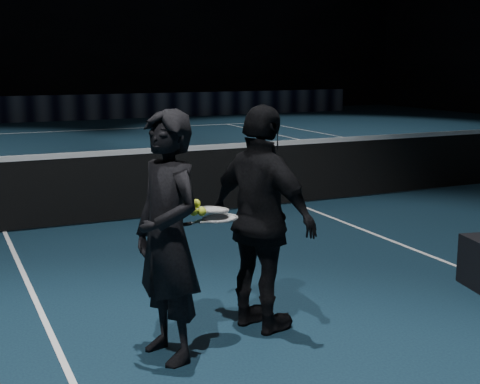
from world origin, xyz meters
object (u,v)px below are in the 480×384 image
(player_a, at_px, (168,237))
(racket_lower, at_px, (220,218))
(racket_upper, at_px, (211,210))
(player_b, at_px, (262,220))
(tennis_balls, at_px, (197,209))

(player_a, xyz_separation_m, racket_lower, (0.44, 0.10, 0.07))
(player_a, distance_m, racket_upper, 0.42)
(player_b, distance_m, racket_upper, 0.47)
(racket_upper, bearing_deg, player_b, -9.08)
(player_a, xyz_separation_m, tennis_balls, (0.25, 0.06, 0.17))
(racket_upper, bearing_deg, player_a, -178.29)
(racket_lower, height_order, racket_upper, racket_upper)
(player_b, xyz_separation_m, tennis_balls, (-0.58, -0.12, 0.17))
(player_b, height_order, racket_lower, player_b)
(racket_lower, relative_size, tennis_balls, 5.67)
(player_a, distance_m, player_b, 0.85)
(player_a, bearing_deg, tennis_balls, 90.21)
(racket_upper, distance_m, tennis_balls, 0.15)
(racket_upper, relative_size, tennis_balls, 5.67)
(player_b, distance_m, tennis_balls, 0.62)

